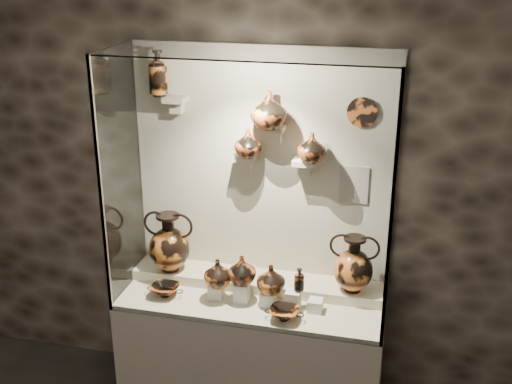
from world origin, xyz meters
TOP-DOWN VIEW (x-y plane):
  - wall_back at (0.00, 2.50)m, footprint 5.00×0.02m
  - plinth at (0.00, 2.18)m, footprint 1.70×0.60m
  - front_tier at (0.00, 2.18)m, footprint 1.68×0.58m
  - rear_tier at (0.00, 2.35)m, footprint 1.70×0.25m
  - back_panel at (0.00, 2.50)m, footprint 1.70×0.03m
  - glass_front at (0.00, 1.88)m, footprint 1.70×0.01m
  - glass_left at (-0.85, 2.18)m, footprint 0.01×0.60m
  - glass_right at (0.85, 2.18)m, footprint 0.01×0.60m
  - glass_top at (0.00, 2.18)m, footprint 1.70×0.60m
  - frame_post_left at (-0.84, 1.89)m, footprint 0.02×0.02m
  - frame_post_right at (0.84, 1.89)m, footprint 0.02×0.02m
  - pedestal_a at (-0.22, 2.13)m, footprint 0.09×0.09m
  - pedestal_b at (-0.05, 2.13)m, footprint 0.09×0.09m
  - pedestal_c at (0.12, 2.13)m, footprint 0.09×0.09m
  - pedestal_d at (0.28, 2.13)m, footprint 0.09×0.09m
  - pedestal_e at (0.42, 2.13)m, footprint 0.09×0.09m
  - bracket_ul at (-0.55, 2.42)m, footprint 0.14×0.12m
  - bracket_ca at (-0.10, 2.42)m, footprint 0.14×0.12m
  - bracket_cb at (0.10, 2.42)m, footprint 0.10×0.12m
  - bracket_cc at (0.28, 2.42)m, footprint 0.14×0.12m
  - amphora_left at (-0.60, 2.31)m, footprint 0.42×0.42m
  - amphora_right at (0.63, 2.32)m, footprint 0.37×0.37m
  - jug_a at (-0.20, 2.11)m, footprint 0.18×0.18m
  - jug_b at (-0.05, 2.14)m, footprint 0.19×0.19m
  - jug_c at (0.14, 2.13)m, footprint 0.24×0.24m
  - lekythos_small at (0.31, 2.14)m, footprint 0.10×0.10m
  - kylix_left at (-0.55, 2.08)m, footprint 0.26×0.22m
  - kylix_right at (0.25, 1.99)m, footprint 0.29×0.27m
  - lekythos_tall at (-0.65, 2.41)m, footprint 0.13×0.13m
  - ovoid_vase_a at (-0.07, 2.38)m, footprint 0.19×0.19m
  - ovoid_vase_b at (0.07, 2.36)m, footprint 0.28×0.28m
  - ovoid_vase_c at (0.33, 2.38)m, footprint 0.19×0.19m
  - wall_plate at (0.61, 2.47)m, footprint 0.18×0.02m
  - info_placard at (0.59, 2.47)m, footprint 0.18×0.01m

SIDE VIEW (x-z plane):
  - plinth at x=0.00m, z-range 0.00..0.80m
  - front_tier at x=0.00m, z-range 0.80..0.83m
  - rear_tier at x=0.00m, z-range 0.80..0.90m
  - pedestal_e at x=0.42m, z-range 0.83..0.91m
  - pedestal_c at x=0.12m, z-range 0.83..0.92m
  - kylix_right at x=0.25m, z-range 0.83..0.92m
  - kylix_left at x=-0.55m, z-range 0.83..0.92m
  - pedestal_a at x=-0.22m, z-range 0.83..0.93m
  - pedestal_d at x=0.28m, z-range 0.83..0.95m
  - pedestal_b at x=-0.05m, z-range 0.83..0.96m
  - jug_c at x=0.14m, z-range 0.92..1.11m
  - jug_a at x=-0.20m, z-range 0.93..1.12m
  - lekythos_small at x=0.31m, z-range 0.95..1.12m
  - jug_b at x=-0.05m, z-range 0.96..1.15m
  - amphora_right at x=0.63m, z-range 0.90..1.27m
  - amphora_left at x=-0.60m, z-range 0.90..1.31m
  - info_placard at x=0.59m, z-range 1.44..1.68m
  - wall_back at x=0.00m, z-range 0.00..3.20m
  - back_panel at x=0.00m, z-range 0.80..2.40m
  - glass_front at x=0.00m, z-range 0.80..2.40m
  - glass_left at x=-0.85m, z-range 0.80..2.40m
  - glass_right at x=0.85m, z-range 0.80..2.40m
  - frame_post_left at x=-0.84m, z-range 0.80..2.40m
  - frame_post_right at x=0.84m, z-range 0.80..2.40m
  - bracket_ca at x=-0.10m, z-range 1.68..1.72m
  - bracket_cc at x=0.28m, z-range 1.68..1.72m
  - ovoid_vase_a at x=-0.07m, z-range 1.72..1.90m
  - ovoid_vase_c at x=0.33m, z-range 1.72..1.90m
  - bracket_cb at x=0.10m, z-range 1.88..1.92m
  - wall_plate at x=0.61m, z-range 1.93..2.12m
  - ovoid_vase_b at x=0.07m, z-range 1.92..2.15m
  - bracket_ul at x=-0.55m, z-range 2.03..2.07m
  - lekythos_tall at x=-0.65m, z-range 2.07..2.38m
  - glass_top at x=0.00m, z-range 2.39..2.40m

